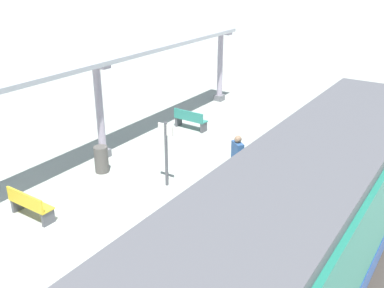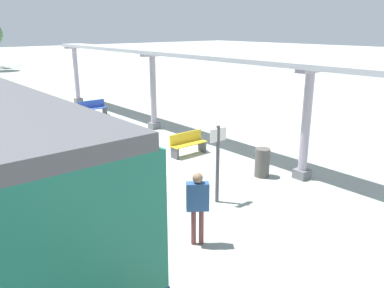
{
  "view_description": "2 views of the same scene",
  "coord_description": "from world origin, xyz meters",
  "px_view_note": "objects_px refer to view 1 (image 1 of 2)",
  "views": [
    {
      "loc": [
        -7.8,
        6.65,
        6.91
      ],
      "look_at": [
        -0.08,
        -4.9,
        1.05
      ],
      "focal_mm": 41.62,
      "sensor_mm": 36.0,
      "label": 1
    },
    {
      "loc": [
        -6.9,
        -10.83,
        4.73
      ],
      "look_at": [
        0.47,
        -2.07,
        1.25
      ],
      "focal_mm": 36.41,
      "sensor_mm": 36.0,
      "label": 2
    }
  ],
  "objects_px": {
    "train_near_carriage": "(305,227)",
    "bench_far_end": "(29,205)",
    "platform_info_sign": "(166,148)",
    "canopy_pillar_nearest": "(220,66)",
    "trash_bin": "(101,159)",
    "bench_near_end": "(190,119)",
    "canopy_pillar_second": "(100,111)",
    "passenger_waiting_near_edge": "(237,154)"
  },
  "relations": [
    {
      "from": "train_near_carriage",
      "to": "bench_far_end",
      "type": "height_order",
      "value": "train_near_carriage"
    },
    {
      "from": "bench_far_end",
      "to": "platform_info_sign",
      "type": "bearing_deg",
      "value": -118.38
    },
    {
      "from": "canopy_pillar_nearest",
      "to": "trash_bin",
      "type": "bearing_deg",
      "value": 95.19
    },
    {
      "from": "train_near_carriage",
      "to": "bench_near_end",
      "type": "bearing_deg",
      "value": -43.24
    },
    {
      "from": "train_near_carriage",
      "to": "platform_info_sign",
      "type": "bearing_deg",
      "value": -25.36
    },
    {
      "from": "canopy_pillar_nearest",
      "to": "train_near_carriage",
      "type": "bearing_deg",
      "value": 127.21
    },
    {
      "from": "train_near_carriage",
      "to": "bench_far_end",
      "type": "bearing_deg",
      "value": 8.78
    },
    {
      "from": "bench_far_end",
      "to": "bench_near_end",
      "type": "bearing_deg",
      "value": -88.58
    },
    {
      "from": "bench_far_end",
      "to": "train_near_carriage",
      "type": "bearing_deg",
      "value": -171.22
    },
    {
      "from": "train_near_carriage",
      "to": "bench_near_end",
      "type": "distance_m",
      "value": 10.71
    },
    {
      "from": "trash_bin",
      "to": "bench_far_end",
      "type": "bearing_deg",
      "value": 97.4
    },
    {
      "from": "canopy_pillar_second",
      "to": "trash_bin",
      "type": "xyz_separation_m",
      "value": [
        -0.86,
        0.94,
        -1.31
      ]
    },
    {
      "from": "train_near_carriage",
      "to": "passenger_waiting_near_edge",
      "type": "xyz_separation_m",
      "value": [
        3.63,
        -3.92,
        -0.76
      ]
    },
    {
      "from": "canopy_pillar_nearest",
      "to": "passenger_waiting_near_edge",
      "type": "relative_size",
      "value": 2.05
    },
    {
      "from": "canopy_pillar_nearest",
      "to": "platform_info_sign",
      "type": "height_order",
      "value": "canopy_pillar_nearest"
    },
    {
      "from": "train_near_carriage",
      "to": "canopy_pillar_nearest",
      "type": "xyz_separation_m",
      "value": [
        8.81,
        -11.61,
        -0.04
      ]
    },
    {
      "from": "canopy_pillar_nearest",
      "to": "trash_bin",
      "type": "distance_m",
      "value": 9.6
    },
    {
      "from": "bench_near_end",
      "to": "trash_bin",
      "type": "bearing_deg",
      "value": 87.55
    },
    {
      "from": "bench_near_end",
      "to": "trash_bin",
      "type": "height_order",
      "value": "trash_bin"
    },
    {
      "from": "train_near_carriage",
      "to": "bench_near_end",
      "type": "height_order",
      "value": "train_near_carriage"
    },
    {
      "from": "canopy_pillar_second",
      "to": "passenger_waiting_near_edge",
      "type": "xyz_separation_m",
      "value": [
        -5.18,
        -0.83,
        -0.71
      ]
    },
    {
      "from": "train_near_carriage",
      "to": "trash_bin",
      "type": "xyz_separation_m",
      "value": [
        7.95,
        -2.14,
        -1.36
      ]
    },
    {
      "from": "platform_info_sign",
      "to": "passenger_waiting_near_edge",
      "type": "relative_size",
      "value": 1.28
    },
    {
      "from": "canopy_pillar_nearest",
      "to": "bench_near_end",
      "type": "height_order",
      "value": "canopy_pillar_nearest"
    },
    {
      "from": "trash_bin",
      "to": "platform_info_sign",
      "type": "xyz_separation_m",
      "value": [
        -2.46,
        -0.46,
        0.86
      ]
    },
    {
      "from": "train_near_carriage",
      "to": "trash_bin",
      "type": "height_order",
      "value": "train_near_carriage"
    },
    {
      "from": "canopy_pillar_nearest",
      "to": "platform_info_sign",
      "type": "bearing_deg",
      "value": 110.26
    },
    {
      "from": "train_near_carriage",
      "to": "passenger_waiting_near_edge",
      "type": "relative_size",
      "value": 7.01
    },
    {
      "from": "bench_far_end",
      "to": "trash_bin",
      "type": "xyz_separation_m",
      "value": [
        0.43,
        -3.3,
        0.03
      ]
    },
    {
      "from": "train_near_carriage",
      "to": "canopy_pillar_nearest",
      "type": "height_order",
      "value": "canopy_pillar_nearest"
    },
    {
      "from": "canopy_pillar_second",
      "to": "train_near_carriage",
      "type": "bearing_deg",
      "value": 160.73
    },
    {
      "from": "trash_bin",
      "to": "platform_info_sign",
      "type": "distance_m",
      "value": 2.65
    },
    {
      "from": "canopy_pillar_nearest",
      "to": "trash_bin",
      "type": "relative_size",
      "value": 3.73
    },
    {
      "from": "bench_far_end",
      "to": "passenger_waiting_near_edge",
      "type": "distance_m",
      "value": 6.43
    },
    {
      "from": "canopy_pillar_nearest",
      "to": "bench_near_end",
      "type": "bearing_deg",
      "value": 103.99
    },
    {
      "from": "bench_far_end",
      "to": "platform_info_sign",
      "type": "xyz_separation_m",
      "value": [
        -2.03,
        -3.77,
        0.89
      ]
    },
    {
      "from": "passenger_waiting_near_edge",
      "to": "platform_info_sign",
      "type": "bearing_deg",
      "value": 35.27
    },
    {
      "from": "bench_far_end",
      "to": "trash_bin",
      "type": "height_order",
      "value": "trash_bin"
    },
    {
      "from": "canopy_pillar_nearest",
      "to": "canopy_pillar_second",
      "type": "xyz_separation_m",
      "value": [
        0.0,
        8.53,
        0.0
      ]
    },
    {
      "from": "passenger_waiting_near_edge",
      "to": "bench_near_end",
      "type": "bearing_deg",
      "value": -39.31
    },
    {
      "from": "bench_near_end",
      "to": "platform_info_sign",
      "type": "bearing_deg",
      "value": 115.66
    },
    {
      "from": "canopy_pillar_nearest",
      "to": "bench_far_end",
      "type": "relative_size",
      "value": 2.34
    }
  ]
}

